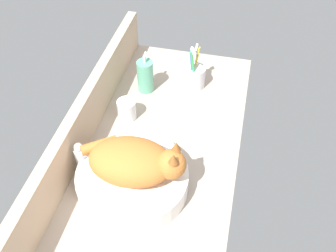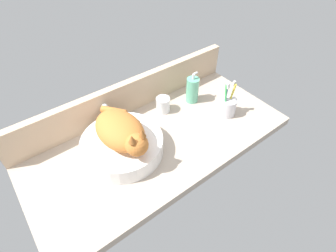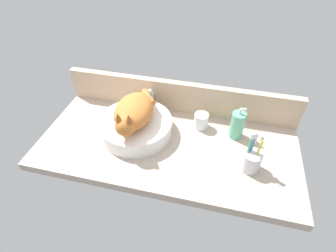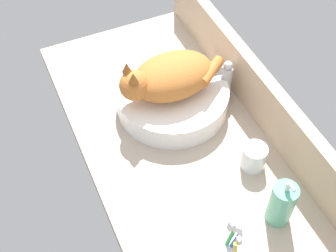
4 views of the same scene
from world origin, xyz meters
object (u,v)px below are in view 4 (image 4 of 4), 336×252
(cat, at_px, (168,77))
(water_glass, at_px, (254,158))
(soap_dispenser, at_px, (282,204))
(sink_basin, at_px, (172,98))
(faucet, at_px, (223,78))

(cat, relative_size, water_glass, 4.27)
(water_glass, bearing_deg, soap_dispenser, -8.61)
(sink_basin, xyz_separation_m, water_glass, (0.29, 0.11, -0.00))
(faucet, bearing_deg, sink_basin, -97.02)
(faucet, distance_m, soap_dispenser, 0.45)
(faucet, relative_size, water_glass, 1.79)
(sink_basin, xyz_separation_m, cat, (0.00, -0.01, 0.09))
(faucet, xyz_separation_m, water_glass, (0.27, -0.05, -0.04))
(cat, distance_m, water_glass, 0.33)
(cat, bearing_deg, soap_dispenser, 12.29)
(cat, xyz_separation_m, soap_dispenser, (0.46, 0.10, -0.06))
(soap_dispenser, bearing_deg, sink_basin, -169.37)
(faucet, xyz_separation_m, soap_dispenser, (0.44, -0.07, -0.01))
(sink_basin, distance_m, water_glass, 0.31)
(faucet, distance_m, water_glass, 0.28)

